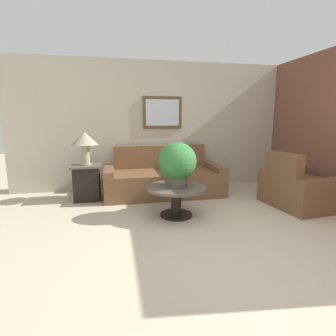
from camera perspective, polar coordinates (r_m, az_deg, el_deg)
The scene contains 9 objects.
ground_plane at distance 2.98m, azimuth 15.57°, elevation -18.49°, with size 20.00×20.00×0.00m, color #BCAD93.
wall_back at distance 5.60m, azimuth 1.32°, elevation 9.19°, with size 6.59×0.09×2.60m.
wall_right at distance 5.27m, azimuth 31.51°, elevation 7.55°, with size 0.06×5.12×2.60m.
couch_main at distance 5.09m, azimuth -1.03°, elevation -2.46°, with size 2.22×1.00×0.91m.
armchair at distance 4.86m, azimuth 26.55°, elevation -4.18°, with size 1.01×1.14×0.91m.
coffee_table at distance 3.91m, azimuth 1.80°, elevation -5.79°, with size 0.88×0.88×0.46m.
side_table at distance 4.94m, azimuth -17.20°, elevation -2.90°, with size 0.52×0.52×0.64m.
table_lamp at distance 4.83m, azimuth -17.68°, elevation 5.68°, with size 0.47×0.47×0.58m.
potted_plant_on_table at distance 3.81m, azimuth 2.04°, elevation 1.13°, with size 0.56×0.56×0.65m.
Camera 1 is at (-1.24, -2.31, 1.42)m, focal length 28.00 mm.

